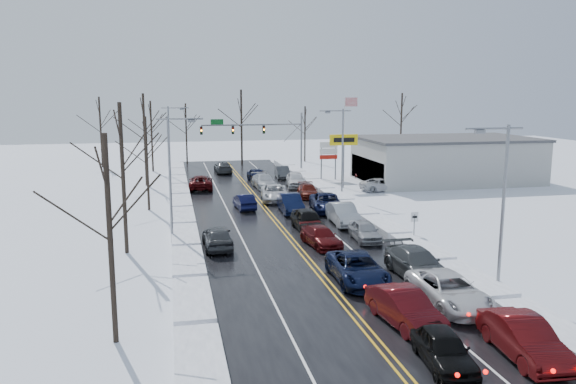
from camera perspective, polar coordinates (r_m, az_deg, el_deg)
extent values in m
plane|color=silver|center=(45.79, -0.98, -3.30)|extent=(160.00, 160.00, 0.00)
cube|color=black|center=(47.70, -1.44, -2.75)|extent=(14.00, 84.00, 0.01)
cube|color=white|center=(46.96, -10.61, -3.14)|extent=(1.91, 72.00, 0.69)
cube|color=white|center=(49.61, 7.23, -2.33)|extent=(1.91, 72.00, 0.69)
cylinder|color=slate|center=(74.00, 1.37, 4.98)|extent=(0.24, 0.24, 8.00)
cylinder|color=slate|center=(72.61, -3.66, 6.84)|extent=(13.00, 0.18, 0.18)
cylinder|color=slate|center=(73.62, 0.46, 6.04)|extent=(2.33, 0.10, 2.33)
cube|color=#0C591E|center=(72.08, -7.23, 7.07)|extent=(1.60, 0.08, 0.70)
cube|color=black|center=(72.88, -2.48, 6.35)|extent=(0.32, 0.25, 1.05)
sphere|color=#3F0705|center=(72.70, -2.46, 6.58)|extent=(0.20, 0.20, 0.20)
sphere|color=orange|center=(72.72, -2.46, 6.34)|extent=(0.22, 0.22, 0.22)
sphere|color=black|center=(72.74, -2.45, 6.10)|extent=(0.20, 0.20, 0.20)
cube|color=black|center=(72.33, -5.62, 6.28)|extent=(0.32, 0.25, 1.05)
sphere|color=#3F0705|center=(72.15, -5.61, 6.51)|extent=(0.20, 0.20, 0.20)
sphere|color=orange|center=(72.17, -5.61, 6.27)|extent=(0.22, 0.22, 0.22)
sphere|color=black|center=(72.19, -5.60, 6.04)|extent=(0.20, 0.20, 0.20)
cube|color=black|center=(72.00, -8.81, 6.19)|extent=(0.32, 0.25, 1.05)
sphere|color=#3F0705|center=(71.83, -8.81, 6.42)|extent=(0.20, 0.20, 0.20)
sphere|color=orange|center=(71.84, -8.80, 6.19)|extent=(0.22, 0.22, 0.22)
sphere|color=black|center=(71.87, -8.79, 5.95)|extent=(0.20, 0.20, 0.20)
cylinder|color=slate|center=(63.15, 5.63, 2.95)|extent=(0.20, 0.20, 5.60)
cube|color=yellow|center=(62.88, 5.68, 5.30)|extent=(3.20, 0.30, 1.20)
cube|color=black|center=(62.72, 5.72, 5.29)|extent=(2.40, 0.04, 0.50)
cylinder|color=slate|center=(68.70, 3.40, 2.88)|extent=(0.16, 0.16, 4.00)
cylinder|color=slate|center=(69.20, 4.84, 2.92)|extent=(0.16, 0.16, 4.00)
cube|color=white|center=(68.70, 4.15, 4.81)|extent=(2.20, 0.22, 0.70)
cube|color=white|center=(68.77, 4.14, 4.14)|extent=(2.20, 0.22, 0.70)
cube|color=#AD180D|center=(68.85, 4.14, 3.56)|extent=(2.20, 0.22, 0.50)
cylinder|color=slate|center=(40.54, 12.69, -3.72)|extent=(0.08, 0.08, 2.20)
cube|color=white|center=(40.34, 12.74, -2.48)|extent=(0.55, 0.05, 0.70)
cube|color=black|center=(40.31, 12.76, -2.49)|extent=(0.35, 0.02, 0.15)
cylinder|color=silver|center=(77.57, 5.74, 5.91)|extent=(0.14, 0.14, 10.00)
cube|color=#A2A29E|center=(70.20, 15.72, 3.09)|extent=(20.00, 12.00, 5.00)
cube|color=#262628|center=(66.31, 8.03, 2.19)|extent=(0.10, 11.00, 2.80)
cube|color=#3F3F42|center=(69.94, 15.82, 5.24)|extent=(20.40, 12.40, 0.30)
cylinder|color=slate|center=(31.40, 20.99, -1.81)|extent=(0.18, 0.18, 9.00)
cylinder|color=slate|center=(30.42, 20.23, 6.06)|extent=(3.20, 0.12, 0.12)
cube|color=slate|center=(30.01, 18.91, 5.80)|extent=(0.50, 0.25, 0.18)
cylinder|color=slate|center=(56.67, 5.55, 3.86)|extent=(0.18, 0.18, 9.00)
cylinder|color=slate|center=(56.13, 4.84, 8.22)|extent=(3.20, 0.12, 0.12)
cube|color=slate|center=(55.91, 4.05, 8.07)|extent=(0.50, 0.25, 0.18)
cylinder|color=slate|center=(40.21, -11.88, 1.14)|extent=(0.18, 0.18, 9.00)
cylinder|color=slate|center=(39.79, -10.95, 7.31)|extent=(3.20, 0.12, 0.12)
cube|color=slate|center=(39.82, -9.78, 7.13)|extent=(0.50, 0.25, 0.18)
cylinder|color=slate|center=(68.02, -11.96, 4.73)|extent=(0.18, 0.18, 9.00)
cylinder|color=slate|center=(67.77, -11.41, 8.37)|extent=(3.20, 0.12, 0.12)
cube|color=slate|center=(67.79, -10.72, 8.27)|extent=(0.50, 0.25, 0.18)
cylinder|color=#2D231C|center=(24.65, -17.60, -4.75)|extent=(0.24, 0.24, 9.00)
cylinder|color=#2D231C|center=(38.28, -16.40, 1.25)|extent=(0.27, 0.27, 10.00)
cylinder|color=#2D231C|center=(52.17, -14.12, 2.79)|extent=(0.23, 0.23, 8.50)
cylinder|color=#2D231C|center=(66.02, -14.33, 5.13)|extent=(0.28, 0.28, 10.50)
cylinder|color=#2D231C|center=(78.00, -13.68, 5.51)|extent=(0.25, 0.25, 9.50)
cylinder|color=#2D231C|center=(84.47, -18.48, 5.78)|extent=(0.27, 0.27, 10.00)
cylinder|color=#2D231C|center=(84.99, -10.29, 5.82)|extent=(0.24, 0.24, 9.00)
cylinder|color=#2D231C|center=(83.55, -4.74, 6.56)|extent=(0.29, 0.29, 11.00)
cylinder|color=#2D231C|center=(86.91, 1.73, 5.90)|extent=(0.23, 0.23, 8.50)
cylinder|color=#2D231C|center=(92.39, 11.42, 6.58)|extent=(0.28, 0.28, 10.50)
imported|color=black|center=(23.94, 15.45, -16.61)|extent=(2.17, 4.38, 1.43)
imported|color=#4C0A0D|center=(27.23, 11.74, -13.07)|extent=(2.32, 5.14, 1.63)
imported|color=black|center=(32.52, 7.02, -9.03)|extent=(2.87, 5.85, 1.60)
imported|color=#48090B|center=(39.51, 3.36, -5.50)|extent=(2.44, 4.80, 1.33)
imported|color=black|center=(43.84, 2.03, -3.92)|extent=(2.06, 4.94, 1.67)
imported|color=black|center=(50.28, 0.25, -2.08)|extent=(1.90, 5.07, 1.66)
imported|color=silver|center=(55.73, -1.35, -0.88)|extent=(3.24, 5.90, 1.57)
imported|color=#AFB1B7|center=(63.19, -2.46, 0.43)|extent=(2.44, 5.36, 1.52)
imported|color=black|center=(67.59, -3.08, 1.06)|extent=(2.45, 4.82, 1.57)
imported|color=#510A0C|center=(25.64, 22.71, -15.20)|extent=(2.08, 5.08, 1.64)
imported|color=silver|center=(29.98, 15.98, -11.04)|extent=(2.70, 5.79, 1.61)
imported|color=#3B3E40|center=(33.89, 12.90, -8.42)|extent=(2.50, 5.76, 1.65)
imported|color=gray|center=(41.24, 7.80, -4.91)|extent=(1.91, 4.30, 1.44)
imported|color=#A6AAAE|center=(46.04, 5.61, -3.28)|extent=(2.00, 5.24, 1.70)
imported|color=black|center=(50.90, 3.91, -1.96)|extent=(3.40, 6.04, 1.59)
imported|color=#460F09|center=(57.58, 2.04, -0.53)|extent=(2.27, 4.71, 1.32)
imported|color=silver|center=(63.64, 0.79, 0.50)|extent=(2.65, 5.26, 1.72)
imported|color=#3E3F42|center=(70.22, -0.58, 1.41)|extent=(1.88, 4.61, 1.49)
imported|color=black|center=(51.89, -4.45, -1.73)|extent=(1.80, 4.34, 1.40)
imported|color=#45090B|center=(63.03, -8.83, 0.29)|extent=(2.95, 5.76, 1.56)
imported|color=#3E4043|center=(75.38, -6.61, 1.94)|extent=(2.20, 5.27, 1.52)
imported|color=#3A3B3E|center=(39.20, -7.15, -5.69)|extent=(1.97, 4.76, 1.61)
imported|color=silver|center=(62.03, 9.60, 0.11)|extent=(5.18, 2.74, 1.39)
imported|color=#424447|center=(65.31, 11.18, 0.56)|extent=(2.34, 5.54, 1.60)
imported|color=#4F0D0A|center=(71.62, 7.25, 1.50)|extent=(2.05, 4.29, 1.41)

